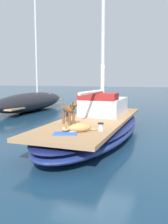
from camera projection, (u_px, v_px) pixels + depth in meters
name	position (u px, v px, depth m)	size (l,w,h in m)	color
ground_plane	(95.00, 138.00, 8.19)	(120.00, 120.00, 0.00)	navy
sailboat_main	(95.00, 128.00, 8.15)	(2.76, 7.32, 0.66)	navy
mast_main	(102.00, 28.00, 8.39)	(0.14, 2.27, 6.92)	silver
cabin_house	(104.00, 105.00, 9.10)	(1.47, 2.27, 0.84)	silver
dog_tan	(78.00, 128.00, 6.01)	(0.76, 0.71, 0.22)	tan
dog_brown	(69.00, 110.00, 6.96)	(0.82, 0.60, 0.70)	brown
deck_winch	(101.00, 127.00, 6.15)	(0.16, 0.16, 0.21)	#B7B7BC
coiled_rope	(68.00, 122.00, 7.37)	(0.32, 0.32, 0.04)	beige
deck_towel	(65.00, 134.00, 5.78)	(0.56, 0.36, 0.03)	blue
moored_boat_port_side	(32.00, 101.00, 15.40)	(2.63, 7.85, 8.41)	black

